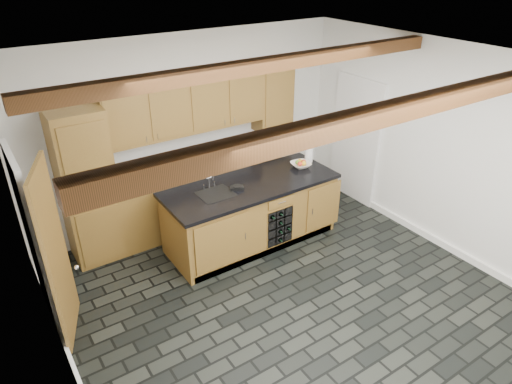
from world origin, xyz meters
TOP-DOWN VIEW (x-y plane):
  - ground at (0.00, 0.00)m, footprint 5.00×5.00m
  - room_shell at (-0.09, 0.53)m, footprint 5.01×5.00m
  - back_cabinetry at (-0.38, 2.24)m, footprint 3.65×0.62m
  - island at (0.31, 1.28)m, footprint 2.48×0.96m
  - faucet at (-0.25, 1.33)m, footprint 0.45×0.40m
  - kitchen_scale at (0.05, 1.26)m, footprint 0.21×0.16m
  - fruit_bowl at (1.20, 1.34)m, footprint 0.32×0.32m
  - fruit_cluster at (1.20, 1.34)m, footprint 0.16×0.17m
  - paper_towel at (1.42, 1.42)m, footprint 0.12×0.12m
  - mug at (-1.30, 2.30)m, footprint 0.12×0.12m

SIDE VIEW (x-z plane):
  - ground at x=0.00m, z-range 0.00..0.00m
  - island at x=0.31m, z-range 0.00..0.93m
  - kitchen_scale at x=0.05m, z-range 0.93..0.98m
  - faucet at x=-0.25m, z-range 0.79..1.14m
  - fruit_bowl at x=1.20m, z-range 0.93..1.00m
  - mug at x=-1.30m, z-range 0.93..1.03m
  - back_cabinetry at x=-0.38m, z-range -0.12..2.08m
  - fruit_cluster at x=1.20m, z-range 0.97..1.04m
  - paper_towel at x=1.42m, z-range 0.93..1.21m
  - room_shell at x=-0.09m, z-range -0.97..4.03m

